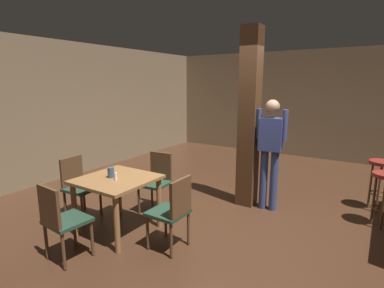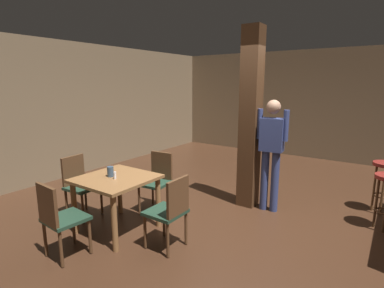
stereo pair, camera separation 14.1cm
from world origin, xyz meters
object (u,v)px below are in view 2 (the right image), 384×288
(chair_north, at_px, (158,178))
(standing_person, at_px, (271,148))
(chair_south, at_px, (59,216))
(napkin_cup, at_px, (110,172))
(dining_table, at_px, (116,186))
(chair_east, at_px, (170,209))
(salt_shaker, at_px, (115,175))
(chair_west, at_px, (79,183))

(chair_north, height_order, standing_person, standing_person)
(chair_north, xyz_separation_m, standing_person, (1.45, 0.96, 0.50))
(chair_south, bearing_deg, napkin_cup, 95.22)
(dining_table, bearing_deg, chair_south, -90.23)
(dining_table, distance_m, chair_north, 0.84)
(chair_east, distance_m, standing_person, 1.91)
(chair_north, relative_size, standing_person, 0.52)
(chair_north, bearing_deg, standing_person, 33.48)
(dining_table, bearing_deg, chair_north, 90.16)
(standing_person, bearing_deg, chair_north, -146.52)
(salt_shaker, relative_size, standing_person, 0.05)
(salt_shaker, distance_m, standing_person, 2.32)
(chair_south, xyz_separation_m, salt_shaker, (0.05, 0.78, 0.28))
(salt_shaker, bearing_deg, dining_table, 131.22)
(dining_table, distance_m, chair_east, 0.90)
(chair_north, height_order, salt_shaker, chair_north)
(dining_table, relative_size, standing_person, 0.53)
(chair_east, relative_size, standing_person, 0.52)
(napkin_cup, bearing_deg, standing_person, 49.87)
(dining_table, distance_m, chair_west, 0.83)
(chair_east, bearing_deg, salt_shaker, -174.29)
(standing_person, bearing_deg, dining_table, -129.01)
(dining_table, bearing_deg, napkin_cup, -164.63)
(chair_west, height_order, chair_north, same)
(chair_east, bearing_deg, chair_north, 138.22)
(chair_west, xyz_separation_m, standing_person, (2.27, 1.78, 0.50))
(napkin_cup, xyz_separation_m, salt_shaker, (0.12, -0.03, -0.02))
(dining_table, relative_size, chair_west, 1.03)
(napkin_cup, relative_size, standing_person, 0.08)
(chair_east, relative_size, salt_shaker, 9.42)
(salt_shaker, xyz_separation_m, standing_person, (1.40, 1.84, 0.21))
(dining_table, relative_size, chair_east, 1.03)
(dining_table, height_order, chair_south, chair_south)
(chair_west, height_order, napkin_cup, chair_west)
(dining_table, xyz_separation_m, chair_south, (-0.00, -0.83, -0.11))
(chair_north, relative_size, napkin_cup, 6.54)
(dining_table, height_order, chair_east, chair_east)
(chair_west, bearing_deg, chair_east, 0.93)
(dining_table, relative_size, chair_south, 1.03)
(dining_table, xyz_separation_m, chair_west, (-0.82, 0.00, -0.11))
(chair_east, bearing_deg, chair_south, -136.06)
(chair_west, bearing_deg, napkin_cup, -1.95)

